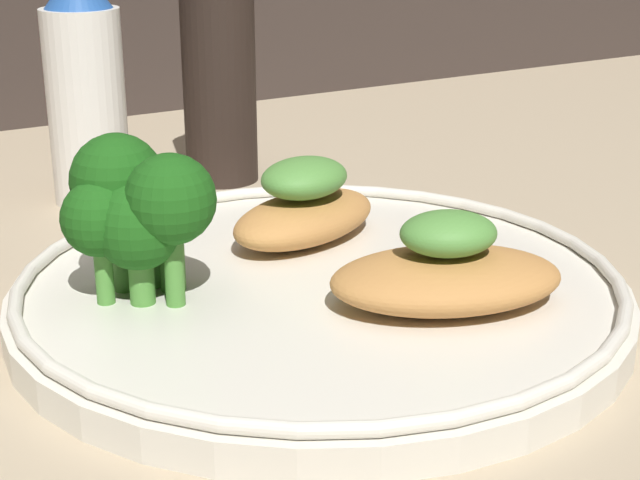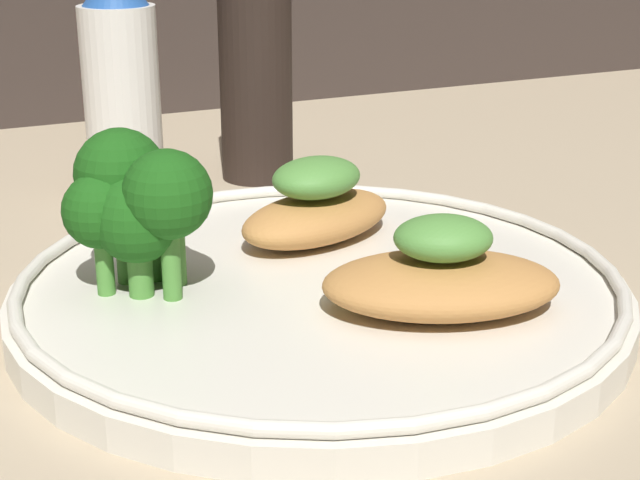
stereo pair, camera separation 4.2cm
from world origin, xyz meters
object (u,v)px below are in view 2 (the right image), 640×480
(plate, at_px, (320,291))
(pepper_grinder, at_px, (255,61))
(sauce_bottle, at_px, (121,87))
(broccoli_bunch, at_px, (139,201))

(plate, bearing_deg, pepper_grinder, 76.14)
(pepper_grinder, bearing_deg, sauce_bottle, 180.00)
(broccoli_bunch, xyz_separation_m, pepper_grinder, (0.12, 0.19, 0.02))
(plate, xyz_separation_m, sauce_bottle, (-0.03, 0.21, 0.06))
(sauce_bottle, bearing_deg, plate, -80.99)
(broccoli_bunch, relative_size, sauce_bottle, 0.50)
(broccoli_bunch, xyz_separation_m, sauce_bottle, (0.04, 0.19, 0.01))
(plate, relative_size, sauce_bottle, 1.96)
(plate, distance_m, sauce_bottle, 0.22)
(broccoli_bunch, bearing_deg, sauce_bottle, 78.21)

